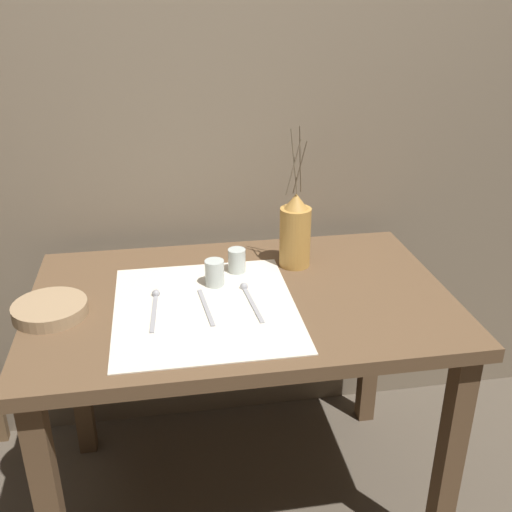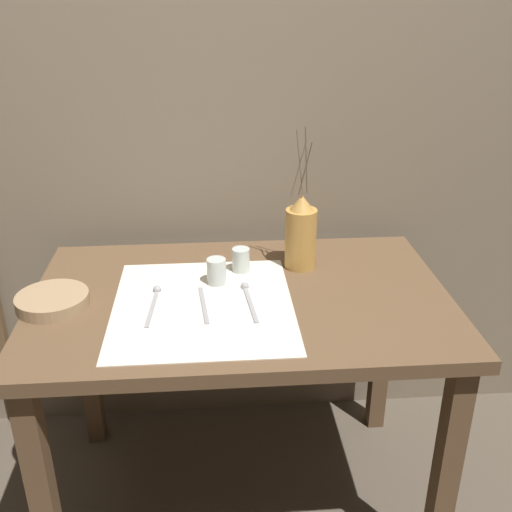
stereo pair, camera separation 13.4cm
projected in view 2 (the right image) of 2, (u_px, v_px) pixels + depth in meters
ground_plane at (243, 494)px, 2.05m from camera, size 12.00×12.00×0.00m
stone_wall_back at (231, 113)px, 2.00m from camera, size 7.00×0.06×2.40m
wooden_table at (241, 326)px, 1.77m from camera, size 1.20×0.77×0.78m
linen_cloth at (203, 305)px, 1.67m from camera, size 0.50×0.55×0.00m
pitcher_with_flowers at (301, 234)px, 1.85m from camera, size 0.10×0.10×0.45m
wooden_bowl at (52, 301)px, 1.66m from camera, size 0.20×0.20×0.04m
glass_tumbler_near at (216, 271)px, 1.77m from camera, size 0.06×0.06×0.08m
glass_tumbler_far at (241, 260)px, 1.85m from camera, size 0.05×0.05×0.07m
spoon_inner at (155, 297)px, 1.70m from camera, size 0.03×0.22×0.02m
fork_inner at (204, 305)px, 1.66m from camera, size 0.03×0.21×0.00m
spoon_outer at (247, 293)px, 1.72m from camera, size 0.04×0.22×0.02m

